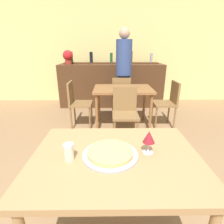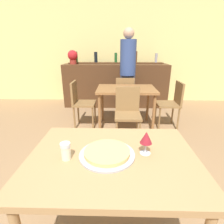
% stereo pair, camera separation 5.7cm
% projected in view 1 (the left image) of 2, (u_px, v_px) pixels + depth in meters
% --- Properties ---
extents(wall_back, '(8.00, 0.05, 2.80)m').
position_uv_depth(wall_back, '(111.00, 49.00, 4.69)').
color(wall_back, '#EAD684').
rests_on(wall_back, ground_plane).
extents(dining_table_near, '(1.09, 0.82, 0.77)m').
position_uv_depth(dining_table_near, '(116.00, 166.00, 1.17)').
color(dining_table_near, '#A87F51').
rests_on(dining_table_near, ground_plane).
extents(dining_table_far, '(1.05, 0.72, 0.75)m').
position_uv_depth(dining_table_far, '(123.00, 93.00, 3.20)').
color(dining_table_far, brown).
rests_on(dining_table_far, ground_plane).
extents(bar_counter, '(2.60, 0.56, 1.06)m').
position_uv_depth(bar_counter, '(111.00, 85.00, 4.52)').
color(bar_counter, '#4C2D19').
rests_on(bar_counter, ground_plane).
extents(bar_back_shelf, '(2.39, 0.24, 0.30)m').
position_uv_depth(bar_back_shelf, '(109.00, 61.00, 4.45)').
color(bar_back_shelf, '#4C2D19').
rests_on(bar_back_shelf, bar_counter).
extents(chair_far_side_front, '(0.40, 0.40, 0.87)m').
position_uv_depth(chair_far_side_front, '(125.00, 110.00, 2.75)').
color(chair_far_side_front, olive).
rests_on(chair_far_side_front, ground_plane).
extents(chair_far_side_back, '(0.40, 0.40, 0.87)m').
position_uv_depth(chair_far_side_back, '(121.00, 94.00, 3.75)').
color(chair_far_side_back, olive).
rests_on(chair_far_side_back, ground_plane).
extents(chair_far_side_left, '(0.40, 0.40, 0.87)m').
position_uv_depth(chair_far_side_left, '(77.00, 101.00, 3.24)').
color(chair_far_side_left, olive).
rests_on(chair_far_side_left, ground_plane).
extents(chair_far_side_right, '(0.40, 0.40, 0.87)m').
position_uv_depth(chair_far_side_right, '(168.00, 101.00, 3.26)').
color(chair_far_side_right, olive).
rests_on(chair_far_side_right, ground_plane).
extents(pizza_tray, '(0.36, 0.36, 0.04)m').
position_uv_depth(pizza_tray, '(110.00, 153.00, 1.14)').
color(pizza_tray, '#A3A3A8').
rests_on(pizza_tray, dining_table_near).
extents(cheese_shaker, '(0.06, 0.06, 0.11)m').
position_uv_depth(cheese_shaker, '(69.00, 152.00, 1.07)').
color(cheese_shaker, beige).
rests_on(cheese_shaker, dining_table_near).
extents(person_standing, '(0.34, 0.34, 1.83)m').
position_uv_depth(person_standing, '(124.00, 69.00, 3.82)').
color(person_standing, '#2D2D38').
rests_on(person_standing, ground_plane).
extents(wine_glass, '(0.08, 0.08, 0.16)m').
position_uv_depth(wine_glass, '(149.00, 137.00, 1.13)').
color(wine_glass, silver).
rests_on(wine_glass, dining_table_near).
extents(potted_plant, '(0.24, 0.24, 0.33)m').
position_uv_depth(potted_plant, '(68.00, 56.00, 4.22)').
color(potted_plant, maroon).
rests_on(potted_plant, bar_counter).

